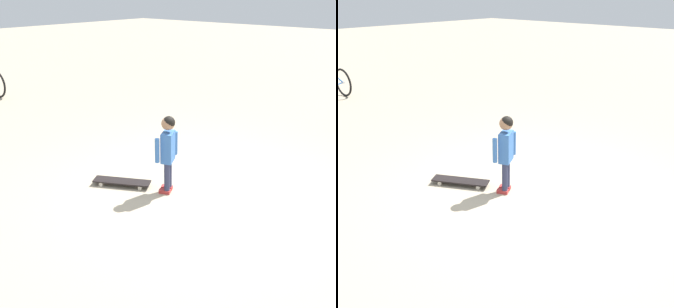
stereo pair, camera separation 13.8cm
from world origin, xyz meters
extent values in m
plane|color=tan|center=(0.00, 0.00, 0.00)|extent=(50.00, 50.00, 0.00)
cylinder|color=#2D3351|center=(-0.15, -0.29, 0.24)|extent=(0.08, 0.08, 0.42)
cube|color=#B73333|center=(-0.18, -0.30, 0.03)|extent=(0.17, 0.14, 0.05)
cylinder|color=#2D3351|center=(-0.20, -0.19, 0.24)|extent=(0.08, 0.08, 0.42)
cube|color=#B73333|center=(-0.22, -0.20, 0.03)|extent=(0.17, 0.14, 0.05)
cube|color=#386BB7|center=(-0.17, -0.24, 0.65)|extent=(0.23, 0.28, 0.40)
cylinder|color=#386BB7|center=(-0.19, -0.42, 0.65)|extent=(0.06, 0.06, 0.32)
cylinder|color=#386BB7|center=(-0.19, -0.07, 0.65)|extent=(0.06, 0.06, 0.32)
sphere|color=#9E7051|center=(-0.17, -0.24, 0.96)|extent=(0.17, 0.17, 0.17)
sphere|color=black|center=(-0.16, -0.23, 0.98)|extent=(0.16, 0.16, 0.16)
cube|color=black|center=(-0.77, -0.52, 0.07)|extent=(0.79, 0.56, 0.02)
cube|color=#B7B7BC|center=(-1.01, -0.66, 0.05)|extent=(0.08, 0.11, 0.02)
cube|color=#B7B7BC|center=(-0.53, -0.39, 0.05)|extent=(0.08, 0.11, 0.02)
cylinder|color=beige|center=(-0.97, -0.73, 0.03)|extent=(0.06, 0.05, 0.06)
cylinder|color=beige|center=(-1.05, -0.60, 0.03)|extent=(0.06, 0.05, 0.06)
cylinder|color=beige|center=(-0.49, -0.45, 0.03)|extent=(0.06, 0.05, 0.06)
cylinder|color=beige|center=(-0.56, -0.32, 0.03)|extent=(0.06, 0.05, 0.06)
torus|color=black|center=(-6.58, 0.67, 0.36)|extent=(0.71, 0.11, 0.71)
cylinder|color=#B7B7BC|center=(-6.58, 0.67, 0.36)|extent=(0.07, 0.07, 0.06)
camera|label=1|loc=(2.70, -3.60, 2.48)|focal=39.93mm
camera|label=2|loc=(2.80, -3.51, 2.48)|focal=39.93mm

